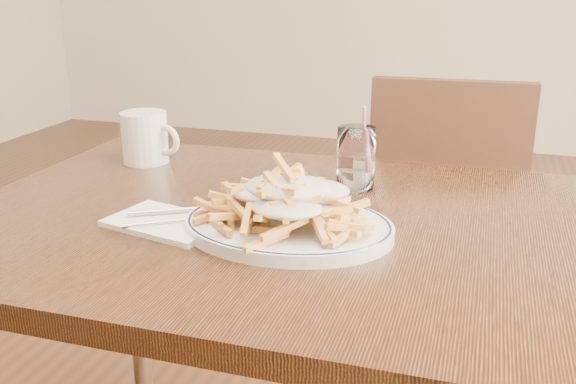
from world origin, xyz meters
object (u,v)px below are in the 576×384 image
(table, at_px, (299,260))
(coffee_mug, at_px, (146,138))
(loaded_fries, at_px, (288,196))
(fries_plate, at_px, (288,226))
(chair_far, at_px, (444,210))
(water_glass, at_px, (356,162))

(table, xyz_separation_m, coffee_mug, (-0.42, 0.23, 0.13))
(table, bearing_deg, loaded_fries, -87.96)
(fries_plate, distance_m, loaded_fries, 0.05)
(chair_far, bearing_deg, water_glass, -103.33)
(fries_plate, distance_m, coffee_mug, 0.52)
(water_glass, distance_m, coffee_mug, 0.48)
(table, distance_m, coffee_mug, 0.49)
(water_glass, bearing_deg, table, -106.70)
(table, relative_size, chair_far, 1.35)
(chair_far, bearing_deg, table, -104.15)
(water_glass, xyz_separation_m, coffee_mug, (-0.47, 0.04, 0.00))
(fries_plate, height_order, coffee_mug, coffee_mug)
(coffee_mug, bearing_deg, table, -28.85)
(table, height_order, chair_far, chair_far)
(loaded_fries, bearing_deg, chair_far, 77.13)
(chair_far, xyz_separation_m, coffee_mug, (-0.62, -0.56, 0.30))
(chair_far, height_order, coffee_mug, chair_far)
(water_glass, height_order, coffee_mug, water_glass)
(fries_plate, relative_size, water_glass, 2.27)
(water_glass, bearing_deg, chair_far, 76.67)
(chair_far, distance_m, fries_plate, 0.92)
(chair_far, height_order, fries_plate, chair_far)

